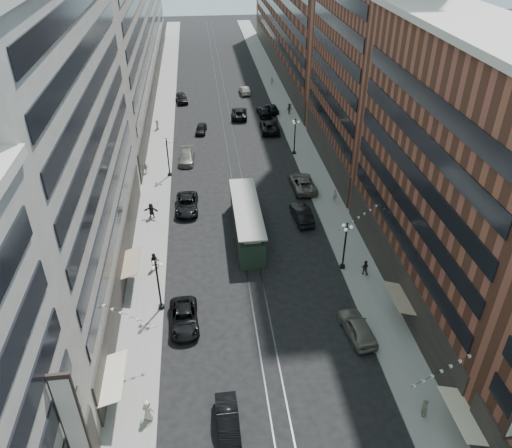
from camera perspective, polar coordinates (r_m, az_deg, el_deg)
name	(u,v)px	position (r m, az deg, el deg)	size (l,w,h in m)	color
ground	(233,157)	(75.03, -2.63, 7.61)	(220.00, 220.00, 0.00)	black
sidewalk_west	(161,134)	(84.27, -10.76, 10.06)	(4.00, 180.00, 0.15)	gray
sidewalk_east	(294,128)	(85.42, 4.35, 10.87)	(4.00, 180.00, 0.15)	gray
rail_west	(224,132)	(84.12, -3.64, 10.49)	(0.12, 180.00, 0.02)	#2D2D33
rail_east	(233,131)	(84.20, -2.68, 10.54)	(0.12, 180.00, 0.02)	#2D2D33
building_west_mid	(55,154)	(46.26, -21.99, 7.43)	(8.00, 36.00, 28.00)	#ADA69A
building_west_far	(129,19)	(106.15, -14.35, 21.71)	(8.00, 90.00, 26.00)	#ADA69A
building_east_mid	(456,180)	(46.22, 21.89, 4.64)	(8.00, 30.00, 24.00)	brown
building_east_tower	(369,9)	(68.08, 12.84, 22.86)	(8.00, 26.00, 42.00)	brown
building_east_far	(295,12)	(116.42, 4.43, 22.97)	(8.00, 72.00, 24.00)	brown
lamppost_sw_far	(158,283)	(46.24, -11.11, -6.68)	(1.03, 1.14, 5.52)	black
lamppost_sw_mid	(168,156)	(69.22, -10.05, 7.67)	(1.03, 1.14, 5.52)	black
lamppost_se_far	(345,244)	(51.02, 10.13, -2.31)	(1.03, 1.14, 5.52)	black
lamppost_se_mid	(295,135)	(74.88, 4.46, 10.08)	(1.03, 1.14, 5.52)	black
streetcar	(247,222)	(56.30, -1.06, 0.26)	(2.95, 13.34, 3.69)	#203225
car_2	(184,318)	(45.89, -8.22, -10.60)	(2.52, 5.47, 1.52)	black
car_4	(358,327)	(45.31, 11.53, -11.51)	(2.08, 5.16, 1.76)	#68665C
car_5	(228,420)	(38.62, -3.25, -21.49)	(1.60, 4.58, 1.51)	black
pedestrian_1	(148,410)	(39.47, -12.27, -20.08)	(0.90, 0.49, 1.84)	beige
pedestrian_2	(155,261)	(52.30, -11.50, -4.21)	(0.92, 0.50, 1.88)	black
pedestrian_4	(425,408)	(40.75, 18.74, -19.27)	(1.05, 0.48, 1.79)	#ADA18F
car_7	(187,204)	(61.91, -7.91, 2.25)	(2.68, 5.82, 1.62)	black
car_8	(187,157)	(74.03, -7.93, 7.60)	(2.14, 5.26, 1.53)	#646359
car_9	(182,98)	(98.25, -8.49, 14.08)	(1.95, 4.84, 1.65)	black
car_10	(302,214)	(59.52, 5.26, 1.15)	(1.83, 5.26, 1.73)	black
car_11	(303,183)	(66.28, 5.36, 4.70)	(2.87, 6.23, 1.73)	#66635B
car_12	(264,111)	(90.61, 0.93, 12.75)	(2.13, 5.23, 1.52)	black
car_13	(201,129)	(83.86, -6.30, 10.78)	(1.62, 4.03, 1.37)	black
car_14	(245,90)	(101.80, -1.32, 15.03)	(1.54, 4.41, 1.45)	gray
pedestrian_5	(151,211)	(60.76, -11.88, 1.51)	(1.78, 0.51, 1.92)	black
pedestrian_6	(146,168)	(71.47, -12.47, 6.28)	(0.89, 0.40, 1.51)	#B4A695
pedestrian_7	(365,267)	(51.82, 12.33, -4.87)	(0.81, 0.45, 1.67)	black
pedestrian_8	(335,195)	(63.62, 8.99, 3.29)	(0.64, 0.42, 1.77)	#AAA38D
pedestrian_9	(289,109)	(91.00, 3.85, 13.00)	(1.23, 0.51, 1.90)	black
car_extra_0	(272,108)	(92.22, 1.81, 13.12)	(1.84, 4.57, 1.56)	black
car_extra_1	(239,113)	(89.74, -1.93, 12.55)	(2.64, 5.73, 1.59)	black
car_extra_2	(270,126)	(83.89, 1.58, 11.12)	(2.89, 6.27, 1.74)	black
pedestrian_extra_0	(272,81)	(106.45, 1.81, 16.02)	(1.16, 0.48, 1.79)	#9F9484
pedestrian_extra_1	(157,125)	(85.84, -11.22, 11.09)	(0.80, 0.43, 1.63)	#A79D8B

